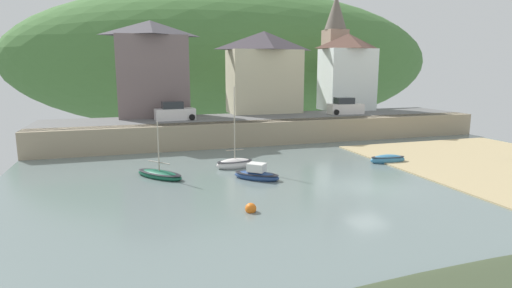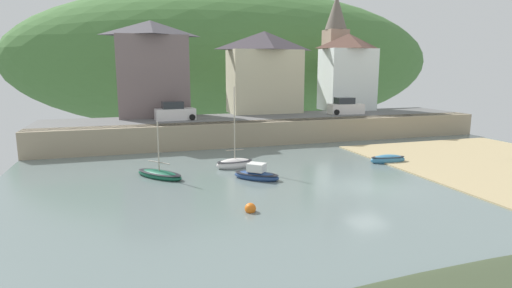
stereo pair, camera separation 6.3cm
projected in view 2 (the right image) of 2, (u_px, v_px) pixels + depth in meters
quay_seawall at (277, 130)px, 43.24m from camera, size 48.00×9.40×2.40m
hillside_backdrop at (234, 61)px, 78.70m from camera, size 80.00×44.00×26.03m
waterfront_building_left at (152, 69)px, 45.77m from camera, size 7.89×5.77×10.53m
waterfront_building_centre at (264, 72)px, 49.74m from camera, size 8.81×5.04×9.73m
waterfront_building_right at (348, 72)px, 53.08m from camera, size 6.71×4.74×9.73m
church_with_spire at (335, 50)px, 56.38m from camera, size 3.00×3.00×15.23m
rowboat_small_beached at (388, 159)px, 34.09m from camera, size 3.14×1.37×0.87m
sailboat_blue_trim at (159, 174)px, 29.44m from camera, size 3.71×4.11×4.20m
motorboat_with_cabin at (256, 175)px, 28.99m from camera, size 3.44×3.25×1.30m
dinghy_open_wooden at (235, 163)px, 32.35m from camera, size 3.09×1.51×6.57m
parked_car_near_slipway at (175, 112)px, 42.91m from camera, size 4.21×1.99×1.95m
parked_car_by_wall at (346, 107)px, 48.83m from camera, size 4.18×1.92×1.95m
mooring_buoy at (250, 209)px, 22.33m from camera, size 0.62×0.62×0.62m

